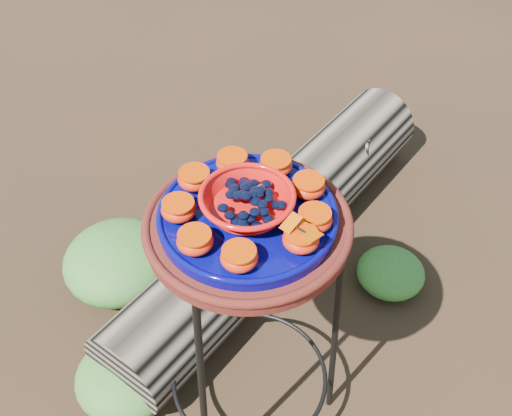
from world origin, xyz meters
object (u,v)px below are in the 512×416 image
red_bowl (247,204)px  driftwood_log (277,224)px  terracotta_saucer (248,227)px  cobalt_plate (248,217)px  plant_stand (249,332)px

red_bowl → driftwood_log: bearing=50.2°
terracotta_saucer → red_bowl: bearing=0.0°
cobalt_plate → red_bowl: (0.00, 0.00, 0.04)m
cobalt_plate → red_bowl: 0.04m
terracotta_saucer → cobalt_plate: size_ratio=1.17×
red_bowl → cobalt_plate: bearing=0.0°
terracotta_saucer → driftwood_log: (0.37, 0.44, -0.58)m
red_bowl → plant_stand: bearing=0.0°
plant_stand → terracotta_saucer: bearing=0.0°
plant_stand → cobalt_plate: (0.00, 0.00, 0.40)m
plant_stand → cobalt_plate: size_ratio=1.99×
plant_stand → cobalt_plate: cobalt_plate is taller
driftwood_log → plant_stand: bearing=-129.8°
plant_stand → terracotta_saucer: terracotta_saucer is taller
cobalt_plate → red_bowl: size_ratio=2.00×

